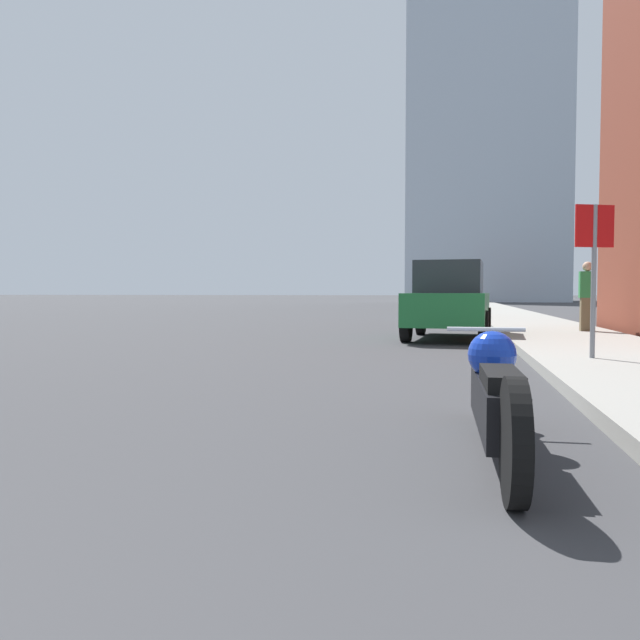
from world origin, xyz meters
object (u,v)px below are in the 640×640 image
(parked_car_green, at_px, (449,301))
(stop_sign, at_px, (594,254))
(parked_car_yellow, at_px, (448,297))
(parked_car_silver, at_px, (445,297))
(motorcycle, at_px, (495,393))
(pedestrian, at_px, (587,296))

(parked_car_green, relative_size, stop_sign, 1.93)
(parked_car_yellow, bearing_deg, stop_sign, -83.97)
(parked_car_yellow, height_order, stop_sign, stop_sign)
(parked_car_silver, bearing_deg, motorcycle, -82.73)
(parked_car_green, relative_size, parked_car_silver, 0.96)
(parked_car_silver, relative_size, stop_sign, 2.01)
(motorcycle, relative_size, pedestrian, 1.65)
(motorcycle, relative_size, parked_car_yellow, 0.67)
(motorcycle, height_order, parked_car_green, parked_car_green)
(motorcycle, xyz_separation_m, parked_car_yellow, (-0.35, 32.71, 0.41))
(parked_car_silver, relative_size, parked_car_yellow, 1.07)
(parked_car_yellow, distance_m, stop_sign, 27.67)
(parked_car_silver, distance_m, parked_car_yellow, 12.00)
(parked_car_green, bearing_deg, stop_sign, -64.54)
(parked_car_green, xyz_separation_m, pedestrian, (3.25, 1.19, 0.11))
(parked_car_green, bearing_deg, motorcycle, -83.60)
(parked_car_silver, height_order, stop_sign, stop_sign)
(parked_car_green, height_order, pedestrian, pedestrian)
(motorcycle, distance_m, pedestrian, 12.00)
(parked_car_silver, bearing_deg, parked_car_yellow, 95.33)
(parked_car_green, height_order, parked_car_yellow, parked_car_green)
(parked_car_silver, distance_m, pedestrian, 9.70)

